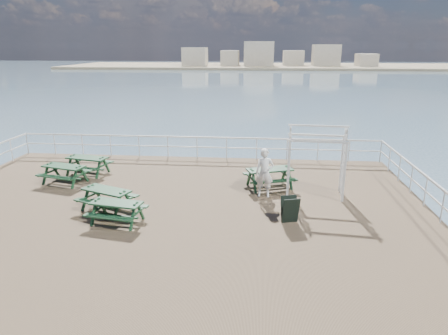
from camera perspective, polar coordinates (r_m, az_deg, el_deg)
ground at (r=13.70m, az=-8.31°, el=-6.93°), size 18.00×14.00×0.30m
sea_backdrop at (r=146.64m, az=9.25°, el=14.50°), size 300.00×300.00×9.20m
railing at (r=15.71m, az=-6.58°, el=0.28°), size 17.77×13.76×1.10m
picnic_table_a at (r=17.39m, az=-21.86°, el=-0.39°), size 2.00×1.76×0.83m
picnic_table_b at (r=18.31m, az=-18.94°, el=0.80°), size 2.00×1.73×0.85m
picnic_table_c at (r=15.74m, az=6.54°, el=-0.90°), size 2.17×1.96×0.87m
picnic_table_d at (r=14.11m, az=-16.42°, el=-3.77°), size 2.07×1.89×0.82m
picnic_table_e at (r=13.01m, az=-15.07°, el=-5.57°), size 1.80×1.54×0.78m
trellis_arbor at (r=15.06m, az=12.97°, el=0.41°), size 2.22×1.33×2.65m
sandwich_board at (r=12.77m, az=9.40°, el=-6.00°), size 0.61×0.52×0.87m
person at (r=14.68m, az=5.81°, el=-0.77°), size 0.68×0.46×1.81m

